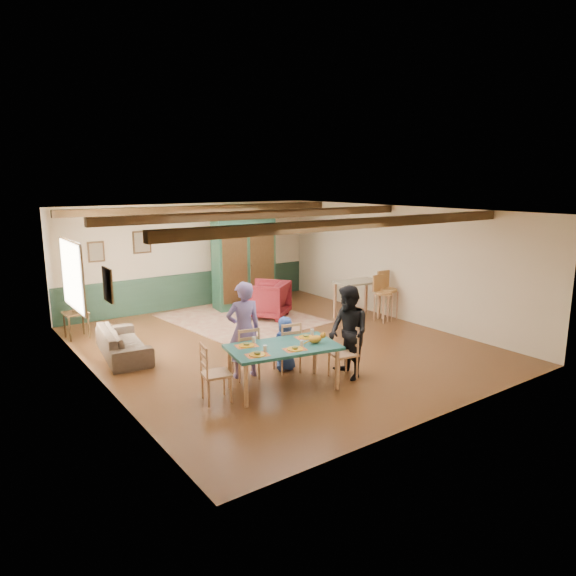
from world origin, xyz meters
TOP-DOWN VIEW (x-y plane):
  - floor at (0.00, 0.00)m, footprint 8.00×8.00m
  - wall_back at (0.00, 4.00)m, footprint 7.00×0.02m
  - wall_left at (-3.50, 0.00)m, footprint 0.02×8.00m
  - wall_right at (3.50, 0.00)m, footprint 0.02×8.00m
  - ceiling at (0.00, 0.00)m, footprint 7.00×8.00m
  - wainscot_back at (0.00, 3.98)m, footprint 6.95×0.03m
  - ceiling_beam_front at (0.00, -2.30)m, footprint 6.95×0.16m
  - ceiling_beam_mid at (0.00, 0.40)m, footprint 6.95×0.16m
  - ceiling_beam_back at (0.00, 3.00)m, footprint 6.95×0.16m
  - window_left at (-3.47, 1.70)m, footprint 0.06×1.60m
  - picture_left_wall at (-3.47, -0.60)m, footprint 0.04×0.42m
  - picture_back_a at (-1.30, 3.97)m, footprint 0.45×0.04m
  - picture_back_b at (-2.40, 3.97)m, footprint 0.38×0.04m
  - dining_table at (-1.21, -1.91)m, footprint 1.87×1.26m
  - dining_chair_far_left at (-1.46, -1.17)m, footprint 0.47×0.49m
  - dining_chair_far_right at (-0.71, -1.31)m, footprint 0.47×0.49m
  - dining_chair_end_left at (-2.29, -1.71)m, footprint 0.49×0.47m
  - dining_chair_end_right at (-0.13, -2.12)m, footprint 0.49×0.47m
  - person_man at (-1.44, -1.09)m, footprint 0.66×0.50m
  - person_woman at (-0.04, -2.14)m, footprint 0.73×0.86m
  - person_child at (-0.69, -1.23)m, footprint 0.52×0.39m
  - cat at (-0.71, -2.11)m, footprint 0.36×0.20m
  - place_setting_near_left at (-1.77, -2.05)m, footprint 0.43×0.35m
  - place_setting_near_center at (-1.16, -2.17)m, footprint 0.43×0.35m
  - place_setting_far_left at (-1.68, -1.58)m, footprint 0.43×0.35m
  - place_setting_far_right at (-0.65, -1.78)m, footprint 0.43×0.35m
  - area_rug at (0.39, 2.17)m, footprint 3.26×3.74m
  - armoire at (1.05, 3.11)m, footprint 1.79×0.88m
  - armchair at (0.98, 1.91)m, footprint 1.35×1.36m
  - sofa at (-2.78, 1.13)m, footprint 0.96×1.94m
  - end_table at (-3.21, 2.84)m, footprint 0.48×0.48m
  - table_lamp at (-3.21, 2.84)m, footprint 0.32×0.32m
  - counter_table at (2.73, 0.61)m, footprint 1.15×0.73m
  - bar_stool_left at (3.02, 0.03)m, footprint 0.41×0.45m
  - bar_stool_right at (3.24, 0.09)m, footprint 0.41×0.46m

SIDE VIEW (x-z plane):
  - floor at x=0.00m, z-range 0.00..0.00m
  - area_rug at x=0.39m, z-range 0.00..0.01m
  - sofa at x=-2.78m, z-range 0.00..0.55m
  - end_table at x=-3.21m, z-range 0.00..0.57m
  - dining_table at x=-1.21m, z-range 0.00..0.72m
  - armchair at x=0.98m, z-range 0.00..0.89m
  - wainscot_back at x=0.00m, z-range 0.00..0.90m
  - dining_chair_far_left at x=-1.46m, z-range 0.00..0.91m
  - dining_chair_far_right at x=-0.71m, z-range 0.00..0.91m
  - dining_chair_end_left at x=-2.29m, z-range 0.00..0.91m
  - dining_chair_end_right at x=-0.13m, z-range 0.00..0.91m
  - counter_table at x=2.73m, z-range 0.00..0.91m
  - person_child at x=-0.69m, z-range 0.00..0.96m
  - bar_stool_left at x=3.02m, z-range 0.00..1.09m
  - bar_stool_right at x=3.24m, z-range 0.00..1.16m
  - place_setting_near_left at x=-1.77m, z-range 0.72..0.83m
  - place_setting_near_center at x=-1.16m, z-range 0.72..0.83m
  - place_setting_far_left at x=-1.68m, z-range 0.72..0.83m
  - place_setting_far_right at x=-0.65m, z-range 0.72..0.83m
  - person_woman at x=-0.04m, z-range 0.00..1.58m
  - cat at x=-0.71m, z-range 0.72..0.89m
  - person_man at x=-1.44m, z-range 0.00..1.65m
  - table_lamp at x=-3.21m, z-range 0.57..1.08m
  - armoire at x=1.05m, z-range 0.00..2.43m
  - wall_back at x=0.00m, z-range 0.00..2.70m
  - wall_left at x=-3.50m, z-range 0.00..2.70m
  - wall_right at x=3.50m, z-range 0.00..2.70m
  - window_left at x=-3.47m, z-range 0.90..2.20m
  - picture_back_b at x=-2.40m, z-range 1.41..1.89m
  - picture_left_wall at x=-3.47m, z-range 1.49..2.01m
  - picture_back_a at x=-1.30m, z-range 1.52..2.08m
  - ceiling_beam_front at x=0.00m, z-range 2.53..2.69m
  - ceiling_beam_mid at x=0.00m, z-range 2.53..2.69m
  - ceiling_beam_back at x=0.00m, z-range 2.53..2.69m
  - ceiling at x=0.00m, z-range 2.69..2.71m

